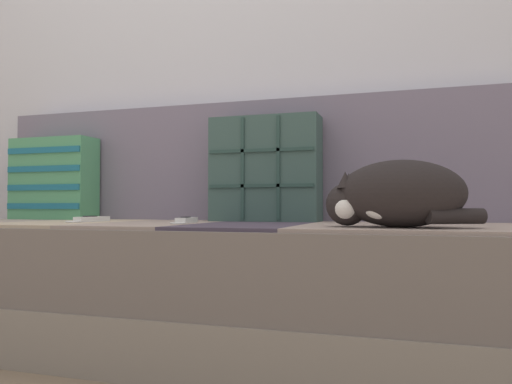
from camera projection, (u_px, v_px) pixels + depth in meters
name	position (u px, v px, depth m)	size (l,w,h in m)	color
ground_plane	(191.00, 358.00, 1.54)	(14.00, 14.00, 0.00)	#7A6651
wall_behind	(250.00, 24.00, 2.13)	(6.00, 0.06, 2.50)	silver
couch	(209.00, 285.00, 1.68)	(2.17, 0.81, 0.42)	gray
sofa_backrest	(242.00, 162.00, 2.02)	(2.13, 0.14, 0.47)	slate
throw_pillow_quilted	(266.00, 169.00, 1.83)	(0.40, 0.14, 0.38)	#38514C
throw_pillow_striped	(54.00, 179.00, 2.12)	(0.36, 0.14, 0.34)	#4C9366
sleeping_cat	(393.00, 195.00, 1.31)	(0.40, 0.21, 0.18)	black
game_remote_near	(91.00, 219.00, 1.78)	(0.06, 0.21, 0.02)	white
game_remote_far	(186.00, 220.00, 1.64)	(0.07, 0.20, 0.02)	white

